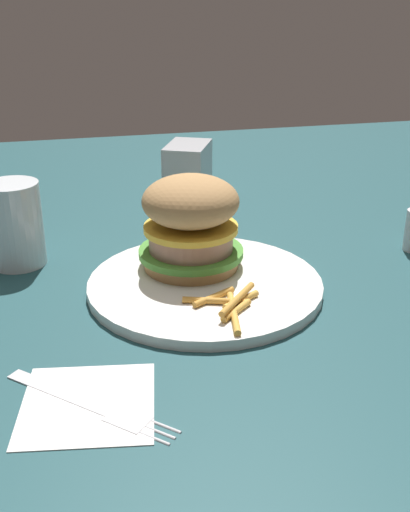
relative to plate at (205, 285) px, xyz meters
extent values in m
plane|color=#1E474C|center=(0.02, 0.01, -0.01)|extent=(1.60, 1.60, 0.00)
cylinder|color=white|center=(0.00, 0.00, 0.00)|extent=(0.27, 0.27, 0.01)
cylinder|color=tan|center=(-0.01, 0.04, 0.01)|extent=(0.11, 0.11, 0.01)
cylinder|color=#4C9338|center=(-0.01, 0.04, 0.02)|extent=(0.12, 0.12, 0.01)
cylinder|color=tan|center=(-0.01, 0.04, 0.04)|extent=(0.10, 0.10, 0.02)
cylinder|color=yellow|center=(-0.01, 0.04, 0.05)|extent=(0.11, 0.11, 0.01)
ellipsoid|color=tan|center=(-0.01, 0.04, 0.09)|extent=(0.11, 0.11, 0.06)
cylinder|color=gold|center=(0.01, -0.09, 0.01)|extent=(0.02, 0.08, 0.01)
cylinder|color=gold|center=(0.00, -0.06, 0.01)|extent=(0.07, 0.03, 0.01)
cylinder|color=gold|center=(0.01, -0.08, 0.01)|extent=(0.04, 0.04, 0.01)
cylinder|color=gold|center=(0.00, -0.05, 0.01)|extent=(0.05, 0.03, 0.01)
cylinder|color=gold|center=(0.02, -0.07, 0.02)|extent=(0.05, 0.06, 0.01)
cylinder|color=gold|center=(0.02, -0.06, 0.01)|extent=(0.05, 0.03, 0.01)
cube|color=white|center=(-0.15, -0.18, -0.01)|extent=(0.13, 0.13, 0.00)
cube|color=silver|center=(-0.17, -0.16, 0.00)|extent=(0.09, 0.09, 0.00)
cube|color=silver|center=(-0.12, -0.21, 0.00)|extent=(0.04, 0.04, 0.00)
cylinder|color=silver|center=(-0.10, -0.24, 0.00)|extent=(0.02, 0.02, 0.00)
cylinder|color=silver|center=(-0.09, -0.23, 0.00)|extent=(0.02, 0.02, 0.00)
cylinder|color=silver|center=(-0.09, -0.23, 0.00)|extent=(0.02, 0.02, 0.00)
cylinder|color=silver|center=(-0.21, 0.13, 0.05)|extent=(0.07, 0.07, 0.10)
cylinder|color=silver|center=(-0.21, 0.13, 0.03)|extent=(0.06, 0.06, 0.06)
cube|color=#B7BABF|center=(0.04, 0.30, 0.04)|extent=(0.09, 0.11, 0.10)
camera|label=1|loc=(-0.15, -0.62, 0.31)|focal=43.37mm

